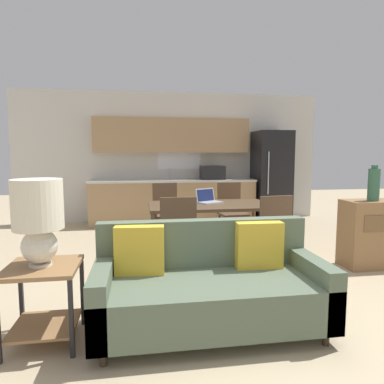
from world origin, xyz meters
TOP-DOWN VIEW (x-y plane):
  - ground_plane at (0.00, 0.00)m, footprint 20.00×20.00m
  - wall_back at (0.00, 4.63)m, footprint 6.40×0.07m
  - kitchen_counter at (0.01, 4.33)m, footprint 3.36×0.65m
  - refrigerator at (2.08, 4.22)m, footprint 0.70×0.75m
  - dining_table at (0.27, 1.91)m, footprint 1.66×0.92m
  - couch at (-0.14, -0.02)m, footprint 1.82×0.80m
  - side_table at (-1.41, -0.06)m, footprint 0.52×0.52m
  - table_lamp at (-1.42, -0.06)m, footprint 0.36×0.36m
  - vase at (2.15, 1.12)m, footprint 0.14×0.14m
  - dining_chair_far_right at (0.79, 2.69)m, footprint 0.46×0.46m
  - dining_chair_near_left at (-0.27, 1.10)m, footprint 0.44×0.44m
  - dining_chair_near_right at (0.81, 1.06)m, footprint 0.47×0.47m
  - dining_chair_far_left at (-0.27, 2.74)m, footprint 0.45×0.45m
  - laptop at (0.28, 2.06)m, footprint 0.40×0.37m

SIDE VIEW (x-z plane):
  - ground_plane at x=0.00m, z-range 0.00..0.00m
  - couch at x=-0.14m, z-range -0.08..0.77m
  - side_table at x=-1.41m, z-range 0.11..0.70m
  - dining_chair_far_right at x=0.79m, z-range 0.05..1.01m
  - dining_chair_near_left at x=-0.27m, z-range 0.05..1.01m
  - dining_chair_near_right at x=0.81m, z-range 0.05..1.01m
  - dining_chair_far_left at x=-0.27m, z-range 0.05..1.01m
  - dining_table at x=0.27m, z-range 0.31..1.04m
  - laptop at x=0.28m, z-range 0.68..0.88m
  - kitchen_counter at x=0.01m, z-range -0.23..1.92m
  - refrigerator at x=2.08m, z-range 0.00..1.90m
  - table_lamp at x=-1.42m, z-range 0.65..1.29m
  - vase at x=2.15m, z-range 0.83..1.27m
  - wall_back at x=0.00m, z-range 0.00..2.70m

